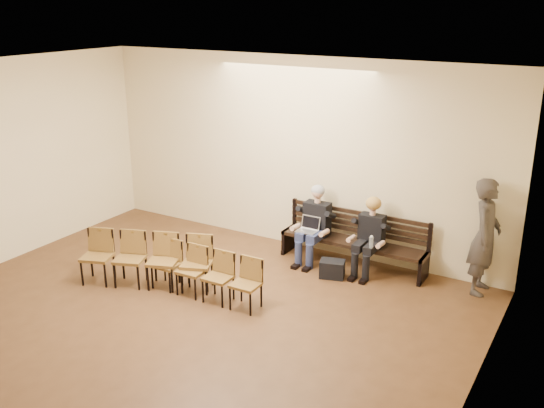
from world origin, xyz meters
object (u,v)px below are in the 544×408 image
Objects in this scene: laptop at (307,232)px; bag at (332,269)px; seated_woman at (369,239)px; bench at (352,253)px; chair_row_front at (205,274)px; water_bottle at (371,249)px; seated_man at (314,224)px; passerby at (486,228)px; chair_row_back at (146,260)px.

bag is at bearing -29.12° from laptop.
seated_woman is at bearing 6.58° from laptop.
chair_row_front is (-1.49, -2.27, 0.16)m from bench.
water_bottle is 2.72m from chair_row_front.
seated_man is at bearing 68.32° from chair_row_front.
passerby is 1.14× the size of chair_row_front.
passerby is 5.35m from chair_row_back.
seated_woman reaches higher than chair_row_front.
water_bottle is 3.63m from chair_row_back.
chair_row_front is at bearing -13.34° from chair_row_back.
laptop is at bearing 155.60° from bag.
passerby reaches higher than bench.
seated_man is 3.85× the size of laptop.
water_bottle is (0.49, -0.42, 0.33)m from bench.
water_bottle reaches higher than bag.
water_bottle is at bearing -63.24° from seated_woman.
seated_woman is 0.34m from water_bottle.
seated_woman is 5.55× the size of water_bottle.
chair_row_back is at bearing -135.85° from laptop.
chair_row_front reaches higher than water_bottle.
seated_man reaches higher than bag.
laptop is 2.09m from chair_row_front.
seated_woman is at bearing 0.00° from seated_man.
passerby is (2.87, 0.43, 0.49)m from laptop.
seated_woman is 1.09m from laptop.
passerby reaches higher than laptop.
passerby is at bearing 3.87° from laptop.
seated_woman is at bearing 17.53° from chair_row_back.
water_bottle is at bearing -40.64° from bench.
laptop reaches higher than bag.
laptop is 0.16× the size of passerby.
bag is 0.19× the size of passerby.
chair_row_front is at bearing -110.51° from seated_man.
chair_row_front reaches higher than laptop.
bench reaches higher than bag.
seated_woman reaches higher than bag.
bench is at bearing 9.91° from seated_man.
water_bottle is (1.22, -0.09, -0.02)m from laptop.
seated_woman is 0.57× the size of chair_row_back.
chair_row_front is (-1.98, -1.85, -0.17)m from water_bottle.
chair_row_front is 1.06m from chair_row_back.
chair_row_back is (-1.86, -2.29, -0.23)m from seated_man.
bench is 1.94× the size of seated_man.
chair_row_front reaches higher than bench.
laptop is at bearing 97.18° from passerby.
laptop reaches higher than bench.
water_bottle is (1.18, -0.30, -0.11)m from seated_man.
bench is at bearing 81.44° from bag.
seated_woman reaches higher than laptop.
seated_woman is at bearing 49.22° from bag.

